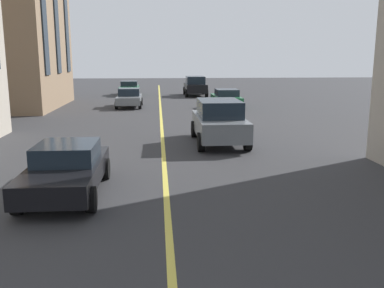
% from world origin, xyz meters
% --- Properties ---
extents(lane_centre_line, '(80.00, 0.16, 0.01)m').
position_xyz_m(lane_centre_line, '(20.00, 0.00, 0.00)').
color(lane_centre_line, '#D8C64C').
rests_on(lane_centre_line, ground_plane).
extents(car_grey_oncoming, '(4.70, 2.14, 1.88)m').
position_xyz_m(car_grey_oncoming, '(20.11, -2.43, 0.97)').
color(car_grey_oncoming, slate).
rests_on(car_grey_oncoming, ground_plane).
extents(car_black_parked_b, '(4.70, 2.14, 1.88)m').
position_xyz_m(car_black_parked_b, '(43.56, -3.47, 0.97)').
color(car_black_parked_b, black).
rests_on(car_black_parked_b, ground_plane).
extents(car_grey_mid, '(3.90, 1.89, 1.40)m').
position_xyz_m(car_grey_mid, '(34.32, 2.31, 0.70)').
color(car_grey_mid, slate).
rests_on(car_grey_mid, ground_plane).
extents(car_green_far, '(4.40, 1.95, 1.37)m').
position_xyz_m(car_green_far, '(44.96, 2.98, 0.70)').
color(car_green_far, '#1E6038').
rests_on(car_green_far, ground_plane).
extents(car_green_near, '(4.40, 1.95, 1.37)m').
position_xyz_m(car_green_near, '(33.48, -4.90, 0.70)').
color(car_green_near, '#1E6038').
rests_on(car_green_near, ground_plane).
extents(car_black_parked_a, '(4.40, 1.95, 1.37)m').
position_xyz_m(car_black_parked_a, '(13.53, 2.68, 0.70)').
color(car_black_parked_a, black).
rests_on(car_black_parked_a, ground_plane).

